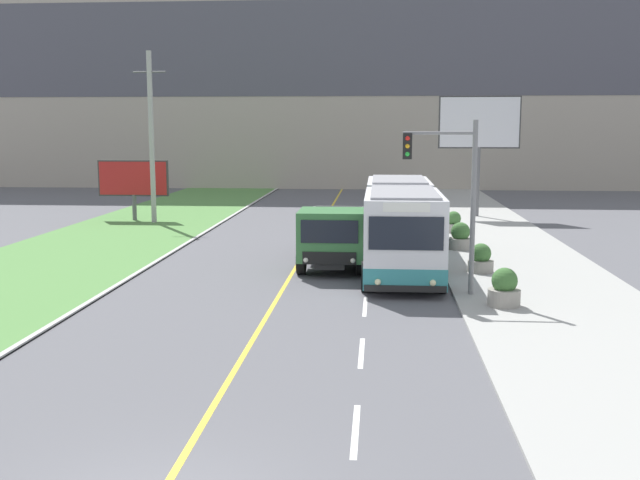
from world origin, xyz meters
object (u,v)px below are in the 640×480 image
dump_truck (333,237)px  planter_round_near (504,289)px  billboard_small (133,180)px  utility_pole_far (151,137)px  planter_round_far (453,223)px  planter_round_second (481,260)px  planter_round_third (460,237)px  billboard_large (479,127)px  city_bus (400,225)px  traffic_light_mast (452,185)px

dump_truck → planter_round_near: dump_truck is taller
billboard_small → planter_round_near: billboard_small is taller
utility_pole_far → planter_round_far: (16.23, -3.20, -4.20)m
billboard_small → planter_round_second: billboard_small is taller
dump_truck → planter_round_third: bearing=40.5°
billboard_small → planter_round_far: size_ratio=3.81×
billboard_large → planter_round_second: size_ratio=6.71×
planter_round_near → planter_round_far: 15.59m
planter_round_third → planter_round_near: bearing=-89.0°
dump_truck → billboard_large: 18.85m
planter_round_third → planter_round_far: bearing=87.6°
utility_pole_far → billboard_large: size_ratio=1.32×
planter_round_third → city_bus: bearing=-125.9°
traffic_light_mast → planter_round_far: bearing=83.9°
billboard_small → planter_round_third: bearing=-28.1°
dump_truck → city_bus: bearing=16.5°
city_bus → planter_round_near: (2.86, -6.68, -1.02)m
planter_round_far → billboard_small: bearing=166.9°
city_bus → planter_round_third: size_ratio=10.24×
dump_truck → planter_round_near: 8.03m
dump_truck → utility_pole_far: bearing=130.0°
city_bus → planter_round_third: bearing=54.1°
billboard_small → planter_round_third: billboard_small is taller
utility_pole_far → planter_round_far: bearing=-11.1°
city_bus → planter_round_second: city_bus is taller
city_bus → billboard_large: size_ratio=1.69×
planter_round_near → planter_round_second: planter_round_near is taller
city_bus → planter_round_far: bearing=71.9°
planter_round_far → dump_truck: bearing=-119.4°
billboard_large → billboard_small: billboard_large is taller
planter_round_second → planter_round_far: 10.39m
dump_truck → planter_round_third: dump_truck is taller
dump_truck → billboard_large: billboard_large is taller
billboard_large → planter_round_third: 13.40m
dump_truck → billboard_large: (7.49, 16.79, 4.12)m
traffic_light_mast → planter_round_near: bearing=-45.8°
dump_truck → planter_round_near: (5.39, -5.92, -0.61)m
dump_truck → billboard_large: bearing=66.0°
billboard_small → traffic_light_mast: bearing=-48.4°
traffic_light_mast → planter_round_near: 3.61m
traffic_light_mast → planter_round_far: size_ratio=5.19×
billboard_large → billboard_small: bearing=-171.3°
dump_truck → planter_round_second: dump_truck is taller
planter_round_second → planter_round_third: planter_round_third is taller
billboard_large → planter_round_near: bearing=-95.3°
utility_pole_far → billboard_large: bearing=12.1°
traffic_light_mast → billboard_small: 24.36m
billboard_small → planter_round_near: (17.61, -19.71, -1.76)m
utility_pole_far → planter_round_third: 18.55m
dump_truck → planter_round_second: size_ratio=6.29×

